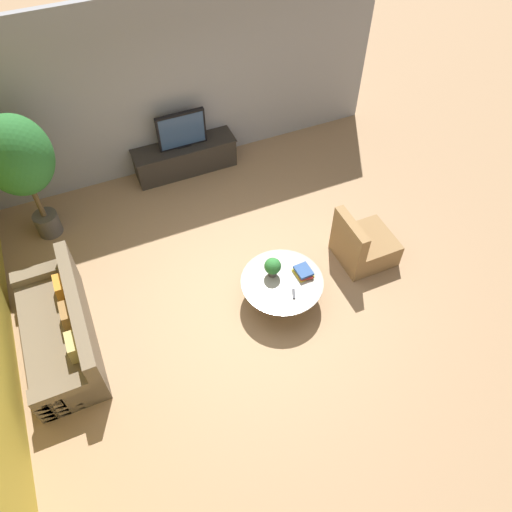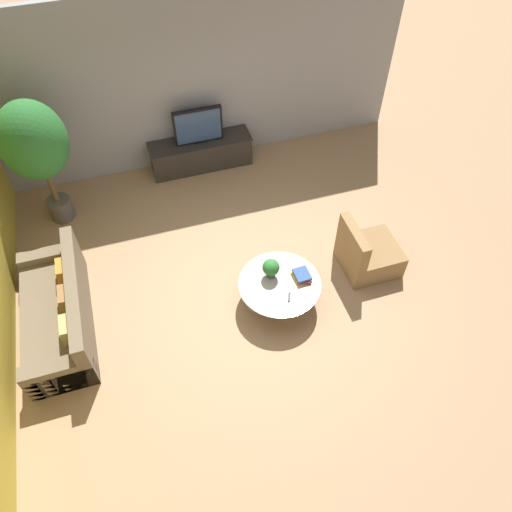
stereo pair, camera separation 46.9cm
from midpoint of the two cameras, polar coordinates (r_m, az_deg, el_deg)
ground_plane at (r=7.26m, az=0.72°, el=-4.12°), size 24.00×24.00×0.00m
back_wall_stone at (r=8.61m, az=-6.24°, el=19.16°), size 7.40×0.12×3.00m
media_console at (r=9.05m, az=-4.82°, el=11.59°), size 1.80×0.50×0.54m
television at (r=8.71m, az=-5.07°, el=14.54°), size 0.83×0.13×0.64m
coffee_table at (r=6.95m, az=4.61°, el=-3.76°), size 1.14×1.14×0.41m
couch_by_wall at (r=7.11m, az=-19.77°, el=-6.29°), size 0.84×2.05×0.84m
armchair_wicker at (r=7.57m, az=14.30°, el=0.15°), size 0.80×0.76×0.86m
potted_palm_tall at (r=7.84m, az=-22.46°, el=11.69°), size 0.98×0.98×2.13m
potted_plant_tabletop at (r=6.79m, az=3.70°, el=-1.46°), size 0.23×0.23×0.30m
book_stack at (r=6.91m, az=7.22°, el=-2.34°), size 0.24×0.29×0.09m
remote_black at (r=6.72m, az=5.84°, el=-4.76°), size 0.10×0.16×0.02m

